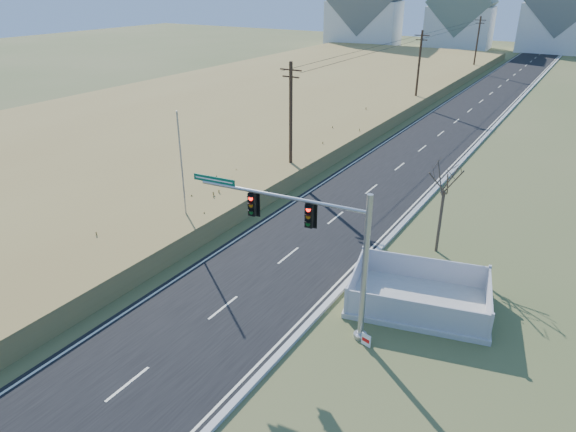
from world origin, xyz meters
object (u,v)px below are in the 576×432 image
at_px(bare_tree, 446,177).
at_px(open_sign, 366,340).
at_px(fence_enclosure, 418,300).
at_px(traffic_signal_mast, 324,244).
at_px(flagpole, 184,187).

bearing_deg(bare_tree, open_sign, -90.26).
bearing_deg(fence_enclosure, bare_tree, 85.21).
xyz_separation_m(traffic_signal_mast, bare_tree, (2.34, 9.80, 0.35)).
bearing_deg(flagpole, open_sign, -17.29).
xyz_separation_m(traffic_signal_mast, open_sign, (2.29, -0.24, -3.92)).
height_order(open_sign, bare_tree, bare_tree).
distance_m(open_sign, flagpole, 14.87).
relative_size(traffic_signal_mast, bare_tree, 1.50).
height_order(traffic_signal_mast, fence_enclosure, traffic_signal_mast).
bearing_deg(fence_enclosure, traffic_signal_mast, -142.28).
bearing_deg(traffic_signal_mast, fence_enclosure, 45.31).
bearing_deg(bare_tree, traffic_signal_mast, -103.42).
height_order(flagpole, bare_tree, flagpole).
xyz_separation_m(fence_enclosure, open_sign, (-0.91, -4.18, 0.02)).
height_order(open_sign, flagpole, flagpole).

